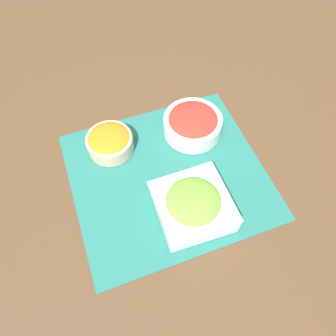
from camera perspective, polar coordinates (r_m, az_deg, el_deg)
ground_plane at (r=0.78m, az=0.00°, el=-1.34°), size 3.00×3.00×0.00m
placemat at (r=0.78m, az=0.00°, el=-1.26°), size 0.45×0.41×0.00m
tomato_bowl at (r=0.83m, az=4.33°, el=7.80°), size 0.15×0.15×0.06m
lettuce_bowl at (r=0.70m, az=4.38°, el=-6.37°), size 0.16×0.16×0.07m
carrot_bowl at (r=0.81m, az=-10.12°, el=4.60°), size 0.11×0.11×0.05m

